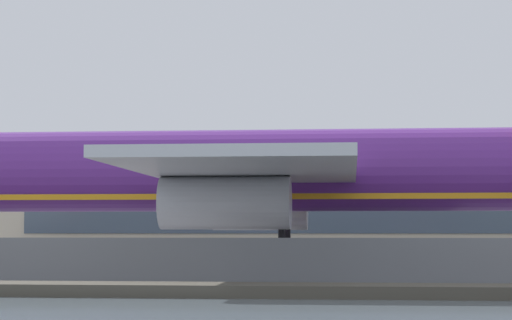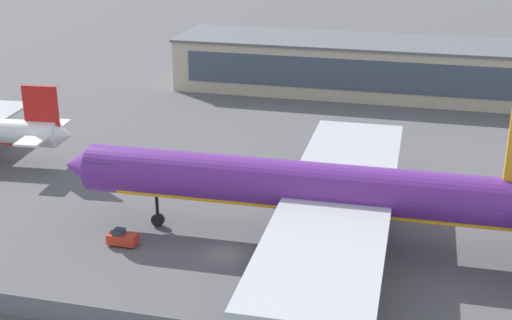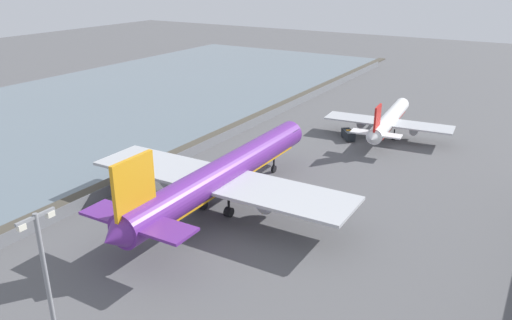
{
  "view_description": "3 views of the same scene",
  "coord_description": "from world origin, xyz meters",
  "views": [
    {
      "loc": [
        17.56,
        -59.92,
        2.56
      ],
      "look_at": [
        10.53,
        2.99,
        7.12
      ],
      "focal_mm": 70.0,
      "sensor_mm": 36.0,
      "label": 1
    },
    {
      "loc": [
        19.51,
        -64.11,
        36.08
      ],
      "look_at": [
        -0.17,
        14.14,
        5.42
      ],
      "focal_mm": 50.0,
      "sensor_mm": 36.0,
      "label": 2
    },
    {
      "loc": [
        75.99,
        51.92,
        40.13
      ],
      "look_at": [
        -1.49,
        5.0,
        5.41
      ],
      "focal_mm": 35.0,
      "sensor_mm": 36.0,
      "label": 3
    }
  ],
  "objects": [
    {
      "name": "ground_plane",
      "position": [
        0.0,
        0.0,
        0.0
      ],
      "size": [
        500.0,
        500.0,
        0.0
      ],
      "primitive_type": "plane",
      "color": "#565659"
    },
    {
      "name": "cargo_jet_purple",
      "position": [
        9.46,
        4.9,
        6.33
      ],
      "size": [
        57.85,
        49.46,
        16.59
      ],
      "color": "#602889",
      "rests_on": "ground"
    },
    {
      "name": "baggage_tug",
      "position": [
        -11.35,
        -0.74,
        0.81
      ],
      "size": [
        3.2,
        1.6,
        1.8
      ],
      "color": "red",
      "rests_on": "ground"
    },
    {
      "name": "terminal_building",
      "position": [
        12.32,
        68.54,
        4.96
      ],
      "size": [
        81.44,
        17.17,
        9.89
      ],
      "color": "#BCB299",
      "rests_on": "ground"
    }
  ]
}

